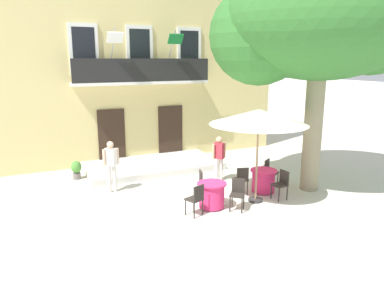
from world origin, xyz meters
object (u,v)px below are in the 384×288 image
ground_planter_left (76,169)px  cafe_table_near_tree (263,181)px  cafe_chair_near_tree_0 (242,178)px  cafe_chair_middle_1 (204,182)px  cafe_umbrella (259,117)px  cafe_chair_near_tree_2 (270,171)px  cafe_chair_near_tree_1 (282,183)px  pedestrian_mid_plaza (219,156)px  cafe_chair_middle_2 (196,198)px  pedestrian_near_entrance (111,164)px  plane_tree (317,24)px  cafe_chair_middle_0 (238,192)px  cafe_table_middle (212,195)px

ground_planter_left → cafe_table_near_tree: bearing=-37.0°
cafe_chair_near_tree_0 → cafe_chair_middle_1: size_ratio=1.00×
cafe_umbrella → cafe_chair_near_tree_2: bearing=38.8°
cafe_chair_near_tree_1 → pedestrian_mid_plaza: size_ratio=0.56×
cafe_chair_near_tree_1 → cafe_chair_near_tree_2: bearing=69.5°
ground_planter_left → cafe_chair_middle_1: bearing=-48.1°
cafe_chair_near_tree_0 → ground_planter_left: (-4.60, 3.86, -0.16)m
cafe_chair_middle_1 → cafe_chair_middle_2: (-0.80, -1.08, 0.00)m
pedestrian_near_entrance → cafe_table_near_tree: bearing=-25.4°
plane_tree → ground_planter_left: 9.49m
cafe_chair_middle_0 → cafe_chair_middle_1: bearing=112.1°
cafe_chair_middle_0 → pedestrian_mid_plaza: (0.77, 2.50, 0.39)m
ground_planter_left → pedestrian_mid_plaza: pedestrian_mid_plaza is taller
cafe_chair_middle_1 → pedestrian_mid_plaza: size_ratio=0.56×
ground_planter_left → cafe_table_middle: bearing=-54.3°
cafe_table_near_tree → cafe_chair_middle_1: size_ratio=0.95×
plane_tree → cafe_chair_near_tree_1: size_ratio=8.03×
cafe_table_near_tree → cafe_table_middle: size_ratio=1.00×
plane_tree → cafe_chair_near_tree_2: 4.94m
cafe_chair_near_tree_1 → cafe_chair_near_tree_2: (0.45, 1.21, 0.00)m
cafe_table_middle → pedestrian_mid_plaza: pedestrian_mid_plaza is taller
cafe_table_near_tree → cafe_chair_middle_1: (-2.02, 0.31, 0.14)m
cafe_chair_near_tree_1 → cafe_chair_middle_0: (-1.67, -0.13, 0.00)m
cafe_chair_near_tree_1 → pedestrian_near_entrance: (-4.62, 2.87, 0.44)m
cafe_chair_near_tree_1 → cafe_table_middle: cafe_chair_near_tree_1 is taller
cafe_chair_middle_0 → pedestrian_near_entrance: 4.23m
cafe_chair_middle_2 → cafe_umbrella: size_ratio=0.31×
pedestrian_mid_plaza → cafe_table_near_tree: bearing=-65.0°
pedestrian_near_entrance → cafe_chair_middle_2: bearing=-60.2°
cafe_chair_near_tree_2 → cafe_chair_middle_2: size_ratio=1.00×
plane_tree → cafe_chair_middle_1: (-3.49, 0.67, -4.79)m
pedestrian_mid_plaza → cafe_table_middle: bearing=-123.8°
ground_planter_left → pedestrian_mid_plaza: bearing=-27.5°
cafe_chair_near_tree_1 → pedestrian_near_entrance: pedestrian_near_entrance is taller
cafe_chair_middle_2 → ground_planter_left: cafe_chair_middle_2 is taller
cafe_chair_middle_2 → pedestrian_mid_plaza: size_ratio=0.56×
cafe_table_near_tree → ground_planter_left: (-5.34, 4.02, -0.02)m
cafe_chair_near_tree_0 → cafe_table_near_tree: bearing=-12.1°
pedestrian_near_entrance → cafe_chair_near_tree_2: bearing=-18.1°
cafe_chair_middle_1 → cafe_table_near_tree: bearing=-8.9°
cafe_chair_near_tree_1 → cafe_chair_middle_1: bearing=153.9°
plane_tree → cafe_chair_middle_2: plane_tree is taller
cafe_chair_near_tree_2 → cafe_chair_near_tree_1: bearing=-110.5°
cafe_chair_middle_0 → cafe_chair_middle_2: size_ratio=1.00×
cafe_chair_near_tree_1 → cafe_chair_middle_0: size_ratio=1.00×
cafe_table_middle → pedestrian_near_entrance: size_ratio=0.51×
cafe_table_near_tree → cafe_chair_near_tree_2: size_ratio=0.95×
cafe_table_near_tree → pedestrian_mid_plaza: bearing=115.0°
cafe_chair_middle_0 → pedestrian_mid_plaza: size_ratio=0.56×
cafe_chair_middle_0 → cafe_chair_near_tree_2: bearing=32.2°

